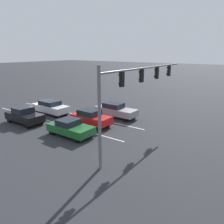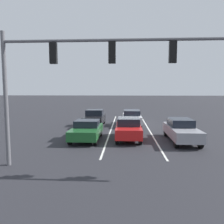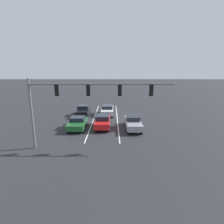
{
  "view_description": "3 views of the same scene",
  "coord_description": "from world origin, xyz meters",
  "px_view_note": "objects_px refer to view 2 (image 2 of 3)",
  "views": [
    {
      "loc": [
        15.52,
        21.36,
        7.01
      ],
      "look_at": [
        -1.05,
        9.44,
        1.35
      ],
      "focal_mm": 35.0,
      "sensor_mm": 36.0,
      "label": 1
    },
    {
      "loc": [
        0.45,
        23.59,
        3.62
      ],
      "look_at": [
        1.3,
        9.51,
        2.19
      ],
      "focal_mm": 35.0,
      "sensor_mm": 36.0,
      "label": 2
    },
    {
      "loc": [
        -0.98,
        28.48,
        6.91
      ],
      "look_at": [
        -0.96,
        7.25,
        1.88
      ],
      "focal_mm": 28.0,
      "sensor_mm": 36.0,
      "label": 3
    }
  ],
  "objects_px": {
    "traffic_signal_gantry": "(99,64)",
    "car_darkgreen_rightlane_front": "(87,130)",
    "car_black_rightlane_second": "(94,118)",
    "car_silver_midlane_second": "(132,117)",
    "car_gray_leftlane_front": "(181,130)",
    "car_red_midlane_front": "(128,128)"
  },
  "relations": [
    {
      "from": "car_darkgreen_rightlane_front",
      "to": "traffic_signal_gantry",
      "type": "xyz_separation_m",
      "value": [
        -1.6,
        5.53,
        4.09
      ]
    },
    {
      "from": "car_red_midlane_front",
      "to": "car_black_rightlane_second",
      "type": "bearing_deg",
      "value": -60.56
    },
    {
      "from": "car_red_midlane_front",
      "to": "car_silver_midlane_second",
      "type": "height_order",
      "value": "car_red_midlane_front"
    },
    {
      "from": "car_black_rightlane_second",
      "to": "car_silver_midlane_second",
      "type": "bearing_deg",
      "value": -170.13
    },
    {
      "from": "car_darkgreen_rightlane_front",
      "to": "car_silver_midlane_second",
      "type": "bearing_deg",
      "value": -116.65
    },
    {
      "from": "car_black_rightlane_second",
      "to": "car_gray_leftlane_front",
      "type": "bearing_deg",
      "value": 138.33
    },
    {
      "from": "car_silver_midlane_second",
      "to": "car_gray_leftlane_front",
      "type": "bearing_deg",
      "value": 115.27
    },
    {
      "from": "car_darkgreen_rightlane_front",
      "to": "car_black_rightlane_second",
      "type": "distance_m",
      "value": 6.26
    },
    {
      "from": "car_silver_midlane_second",
      "to": "traffic_signal_gantry",
      "type": "xyz_separation_m",
      "value": [
        1.87,
        12.44,
        4.01
      ]
    },
    {
      "from": "car_black_rightlane_second",
      "to": "traffic_signal_gantry",
      "type": "distance_m",
      "value": 12.59
    },
    {
      "from": "car_black_rightlane_second",
      "to": "traffic_signal_gantry",
      "type": "xyz_separation_m",
      "value": [
        -1.91,
        11.78,
        4.01
      ]
    },
    {
      "from": "car_darkgreen_rightlane_front",
      "to": "car_silver_midlane_second",
      "type": "distance_m",
      "value": 7.73
    },
    {
      "from": "car_darkgreen_rightlane_front",
      "to": "car_black_rightlane_second",
      "type": "relative_size",
      "value": 0.97
    },
    {
      "from": "car_darkgreen_rightlane_front",
      "to": "traffic_signal_gantry",
      "type": "height_order",
      "value": "traffic_signal_gantry"
    },
    {
      "from": "car_darkgreen_rightlane_front",
      "to": "car_black_rightlane_second",
      "type": "height_order",
      "value": "car_black_rightlane_second"
    },
    {
      "from": "car_silver_midlane_second",
      "to": "car_black_rightlane_second",
      "type": "xyz_separation_m",
      "value": [
        3.78,
        0.66,
        -0.0
      ]
    },
    {
      "from": "car_red_midlane_front",
      "to": "car_silver_midlane_second",
      "type": "xyz_separation_m",
      "value": [
        -0.43,
        -6.59,
        -0.02
      ]
    },
    {
      "from": "traffic_signal_gantry",
      "to": "car_darkgreen_rightlane_front",
      "type": "bearing_deg",
      "value": -73.88
    },
    {
      "from": "car_silver_midlane_second",
      "to": "car_red_midlane_front",
      "type": "bearing_deg",
      "value": 86.23
    },
    {
      "from": "car_red_midlane_front",
      "to": "traffic_signal_gantry",
      "type": "xyz_separation_m",
      "value": [
        1.43,
        5.85,
        3.99
      ]
    },
    {
      "from": "car_silver_midlane_second",
      "to": "traffic_signal_gantry",
      "type": "relative_size",
      "value": 0.38
    },
    {
      "from": "car_darkgreen_rightlane_front",
      "to": "car_silver_midlane_second",
      "type": "relative_size",
      "value": 0.88
    }
  ]
}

